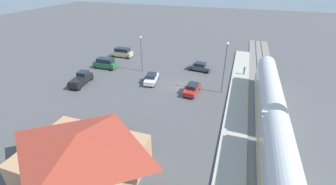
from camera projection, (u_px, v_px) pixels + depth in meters
ground_plane at (181, 86)px, 40.01m from camera, size 200.00×200.00×0.00m
railway_track at (264, 98)px, 36.13m from camera, size 4.80×70.00×0.30m
platform at (238, 94)px, 37.20m from camera, size 3.20×46.00×0.30m
passenger_train at (273, 124)px, 25.40m from camera, size 2.93×34.97×4.98m
station_building at (82, 154)px, 21.51m from camera, size 11.96×9.02×5.18m
pedestrian_on_platform at (244, 70)px, 43.42m from camera, size 0.36×0.36×1.71m
sedan_charcoal at (200, 67)px, 45.80m from camera, size 4.68×2.66×1.74m
sedan_white at (151, 78)px, 40.87m from camera, size 2.48×4.72×1.74m
suv_green at (105, 63)px, 46.83m from camera, size 4.90×2.40×2.22m
sedan_red at (192, 89)px, 37.28m from camera, size 2.20×4.63×1.74m
pickup_black at (81, 79)px, 40.22m from camera, size 2.53×5.58×2.14m
suv_tan at (122, 52)px, 53.02m from camera, size 4.93×2.46×2.22m
light_pole_near_platform at (225, 63)px, 35.32m from camera, size 0.44×0.44×8.75m
light_pole_lot_center at (141, 50)px, 43.76m from camera, size 0.44×0.44×7.26m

